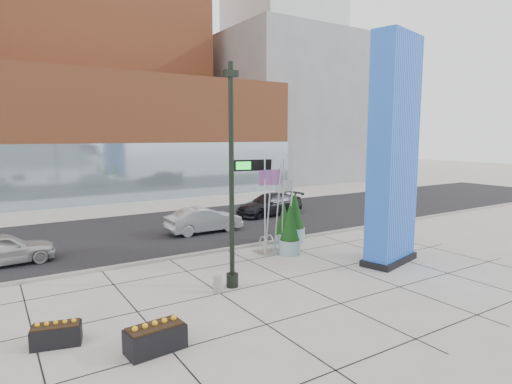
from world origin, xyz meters
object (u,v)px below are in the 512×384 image
blue_pylon (393,155)px  overhead_street_sign (246,173)px  car_white_west (2,250)px  car_silver_mid (204,220)px  lamp_post (232,198)px  public_art_sculpture (275,227)px  concrete_bollard (218,284)px

blue_pylon → overhead_street_sign: bearing=117.1°
car_white_west → car_silver_mid: size_ratio=0.94×
lamp_post → public_art_sculpture: lamp_post is taller
overhead_street_sign → public_art_sculpture: bearing=-23.1°
lamp_post → public_art_sculpture: (4.18, 3.17, -2.16)m
lamp_post → overhead_street_sign: 4.97m
blue_pylon → car_silver_mid: bearing=99.3°
concrete_bollard → overhead_street_sign: (3.74, 4.18, 3.54)m
lamp_post → public_art_sculpture: bearing=37.2°
blue_pylon → car_white_west: blue_pylon is taller
concrete_bollard → overhead_street_sign: bearing=48.2°
public_art_sculpture → overhead_street_sign: public_art_sculpture is taller
lamp_post → overhead_street_sign: lamp_post is taller
blue_pylon → car_silver_mid: size_ratio=2.23×
public_art_sculpture → car_white_west: size_ratio=1.09×
concrete_bollard → car_white_west: 10.19m
public_art_sculpture → car_silver_mid: bearing=109.8°
lamp_post → concrete_bollard: bearing=-161.8°
concrete_bollard → car_silver_mid: car_silver_mid is taller
blue_pylon → overhead_street_sign: 6.75m
concrete_bollard → car_white_west: bearing=129.1°
blue_pylon → public_art_sculpture: blue_pylon is taller
public_art_sculpture → car_white_west: public_art_sculpture is taller
overhead_street_sign → car_silver_mid: size_ratio=1.01×
blue_pylon → lamp_post: (-7.47, 1.02, -1.42)m
overhead_street_sign → car_silver_mid: overhead_street_sign is taller
car_white_west → concrete_bollard: bearing=-144.3°
concrete_bollard → car_silver_mid: (3.78, 9.03, 0.42)m
overhead_street_sign → lamp_post: bearing=-117.4°
public_art_sculpture → lamp_post: bearing=-134.6°
concrete_bollard → blue_pylon: bearing=-5.4°
public_art_sculpture → concrete_bollard: (-4.93, -3.42, -0.89)m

